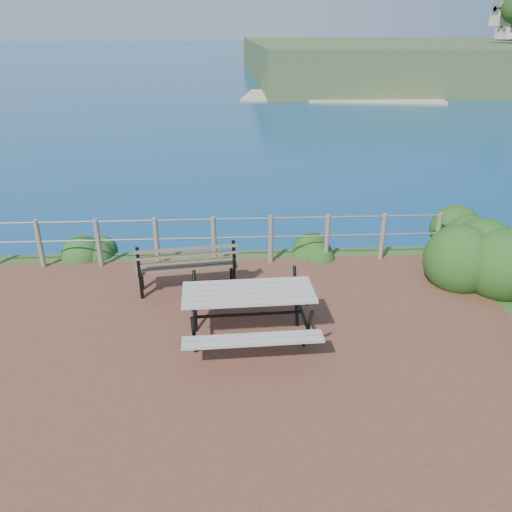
% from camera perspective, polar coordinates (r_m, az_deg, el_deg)
% --- Properties ---
extents(ground, '(10.00, 7.00, 0.12)m').
position_cam_1_polar(ground, '(7.42, -5.27, -12.02)').
color(ground, brown).
rests_on(ground, ground).
extents(ocean, '(1200.00, 1200.00, 0.00)m').
position_cam_1_polar(ocean, '(206.00, -3.49, 23.28)').
color(ocean, '#156082').
rests_on(ocean, ground).
extents(safety_railing, '(9.40, 0.10, 1.00)m').
position_cam_1_polar(safety_railing, '(10.07, -4.83, 2.08)').
color(safety_railing, '#6B5B4C').
rests_on(safety_railing, ground).
extents(picnic_table, '(1.99, 1.70, 0.83)m').
position_cam_1_polar(picnic_table, '(7.60, -0.87, -6.15)').
color(picnic_table, '#A49E93').
rests_on(picnic_table, ground).
extents(park_bench, '(1.83, 0.67, 1.01)m').
position_cam_1_polar(park_bench, '(9.03, -7.96, -0.20)').
color(park_bench, brown).
rests_on(park_bench, ground).
extents(shrub_right_front, '(1.41, 1.41, 2.01)m').
position_cam_1_polar(shrub_right_front, '(10.19, 24.44, -3.46)').
color(shrub_right_front, '#1F4916').
rests_on(shrub_right_front, ground).
extents(shrub_right_edge, '(1.13, 1.13, 1.61)m').
position_cam_1_polar(shrub_right_edge, '(11.67, 22.27, 0.43)').
color(shrub_right_edge, '#1F4916').
rests_on(shrub_right_edge, ground).
extents(shrub_lip_west, '(0.88, 0.88, 0.67)m').
position_cam_1_polar(shrub_lip_west, '(11.25, -18.72, 0.12)').
color(shrub_lip_west, '#27541F').
rests_on(shrub_lip_west, ground).
extents(shrub_lip_east, '(0.87, 0.87, 0.65)m').
position_cam_1_polar(shrub_lip_east, '(10.74, 6.00, 0.18)').
color(shrub_lip_east, '#1F4916').
rests_on(shrub_lip_east, ground).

